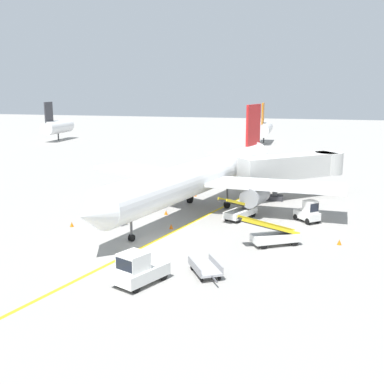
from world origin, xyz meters
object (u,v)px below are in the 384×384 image
at_px(belt_loader_forward_hold, 240,211).
at_px(jet_bridge, 299,166).
at_px(safety_cone_wingtip_right, 166,212).
at_px(pushback_tug, 138,269).
at_px(ground_crew_marshaller, 122,216).
at_px(baggage_tug_near_wing, 308,212).
at_px(baggage_cart_loaded, 205,268).
at_px(safety_cone_tail_area, 171,226).
at_px(airliner, 202,176).
at_px(safety_cone_nose_left, 339,242).
at_px(belt_loader_aft_hold, 274,236).
at_px(safety_cone_nose_right, 195,194).
at_px(safety_cone_wingtip_left, 72,224).

bearing_deg(belt_loader_forward_hold, jet_bridge, 64.60).
height_order(belt_loader_forward_hold, safety_cone_wingtip_right, belt_loader_forward_hold).
xyz_separation_m(jet_bridge, belt_loader_forward_hold, (-5.03, -10.59, -2.77)).
height_order(pushback_tug, ground_crew_marshaller, pushback_tug).
bearing_deg(baggage_tug_near_wing, pushback_tug, -121.09).
xyz_separation_m(baggage_cart_loaded, safety_cone_tail_area, (-5.17, 9.52, -0.25)).
bearing_deg(airliner, safety_cone_nose_left, -32.84).
height_order(ground_crew_marshaller, safety_cone_nose_left, ground_crew_marshaller).
bearing_deg(baggage_tug_near_wing, safety_cone_nose_left, -67.31).
relative_size(belt_loader_aft_hold, ground_crew_marshaller, 2.91).
relative_size(belt_loader_forward_hold, ground_crew_marshaller, 2.99).
relative_size(jet_bridge, belt_loader_forward_hold, 2.23).
xyz_separation_m(ground_crew_marshaller, safety_cone_nose_right, (3.66, 13.05, -0.69)).
distance_m(ground_crew_marshaller, safety_cone_wingtip_right, 5.44).
xyz_separation_m(baggage_tug_near_wing, safety_cone_wingtip_right, (-13.51, -0.69, -0.71)).
relative_size(pushback_tug, safety_cone_wingtip_right, 9.24).
relative_size(baggage_cart_loaded, safety_cone_tail_area, 8.27).
bearing_deg(belt_loader_aft_hold, safety_cone_wingtip_left, 177.70).
bearing_deg(safety_cone_nose_right, baggage_cart_loaded, -74.82).
bearing_deg(baggage_cart_loaded, safety_cone_tail_area, 118.50).
xyz_separation_m(safety_cone_nose_right, safety_cone_wingtip_left, (-7.94, -14.32, 0.00)).
relative_size(safety_cone_wingtip_right, safety_cone_tail_area, 1.00).
relative_size(pushback_tug, belt_loader_aft_hold, 0.82).
distance_m(belt_loader_forward_hold, safety_cone_tail_area, 7.14).
height_order(airliner, jet_bridge, airliner).
xyz_separation_m(belt_loader_aft_hold, safety_cone_tail_area, (-9.15, 2.25, -0.56)).
xyz_separation_m(baggage_cart_loaded, safety_cone_wingtip_left, (-14.00, 7.99, -0.25)).
xyz_separation_m(baggage_tug_near_wing, safety_cone_wingtip_left, (-20.51, -6.62, -0.71)).
bearing_deg(jet_bridge, pushback_tug, -108.40).
distance_m(jet_bridge, safety_cone_nose_left, 16.91).
distance_m(safety_cone_wingtip_right, safety_cone_tail_area, 4.76).
xyz_separation_m(safety_cone_wingtip_right, safety_cone_tail_area, (1.82, -4.40, 0.00)).
distance_m(airliner, safety_cone_nose_left, 15.98).
relative_size(baggage_cart_loaded, safety_cone_wingtip_right, 8.27).
xyz_separation_m(ground_crew_marshaller, safety_cone_tail_area, (4.55, 0.26, -0.69)).
distance_m(pushback_tug, safety_cone_tail_area, 12.12).
xyz_separation_m(pushback_tug, ground_crew_marshaller, (-5.92, 11.76, -0.08)).
relative_size(airliner, safety_cone_wingtip_right, 79.05).
bearing_deg(pushback_tug, belt_loader_forward_hold, 76.38).
height_order(belt_loader_aft_hold, safety_cone_nose_left, belt_loader_aft_hold).
bearing_deg(pushback_tug, safety_cone_nose_left, 40.85).
height_order(jet_bridge, safety_cone_nose_right, jet_bridge).
height_order(airliner, baggage_cart_loaded, airliner).
bearing_deg(pushback_tug, baggage_cart_loaded, 33.29).
xyz_separation_m(jet_bridge, safety_cone_wingtip_right, (-12.25, -10.82, -3.32)).
distance_m(safety_cone_nose_right, safety_cone_wingtip_right, 8.45).
xyz_separation_m(safety_cone_nose_right, safety_cone_wingtip_right, (-0.94, -8.39, 0.00)).
xyz_separation_m(baggage_tug_near_wing, safety_cone_nose_right, (-12.57, 7.71, -0.71)).
bearing_deg(airliner, jet_bridge, 39.18).
height_order(baggage_tug_near_wing, safety_cone_nose_left, baggage_tug_near_wing).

